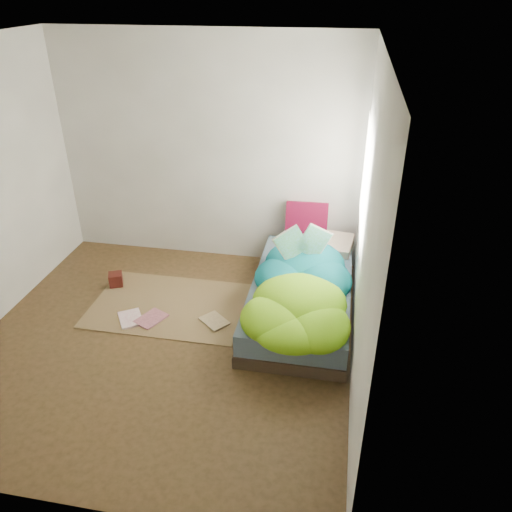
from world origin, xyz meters
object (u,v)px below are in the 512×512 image
Objects in this scene: wooden_box at (116,279)px; bed at (301,297)px; open_book at (303,234)px; floor_book_a at (120,321)px; pillow_magenta at (306,223)px; floor_book_b at (143,315)px.

bed is at bearing -2.60° from wooden_box.
wooden_box is (-2.08, 0.09, -0.08)m from bed.
open_book reaches higher than floor_book_a.
floor_book_a is (-1.70, -1.46, -0.55)m from pillow_magenta.
wooden_box reaches higher than floor_book_b.
floor_book_a is at bearing -119.54° from floor_book_b.
bed is 6.73× the size of floor_book_a.
wooden_box is at bearing 159.56° from open_book.
floor_book_a is (-1.74, -0.67, -0.80)m from open_book.
bed is 1.00m from pillow_magenta.
pillow_magenta is 0.99× the size of open_book.
floor_book_b is (0.20, 0.14, 0.00)m from floor_book_a.
bed is at bearing 40.61° from floor_book_b.
floor_book_b is at bearing -165.08° from bed.
open_book is 1.60× the size of floor_book_b.
pillow_magenta reaches higher than floor_book_a.
open_book reaches higher than floor_book_b.
open_book reaches higher than wooden_box.
floor_book_a is at bearing -162.54° from bed.
open_book is (-0.02, 0.12, 0.66)m from bed.
open_book is at bearing 98.21° from bed.
bed is 1.62m from floor_book_b.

